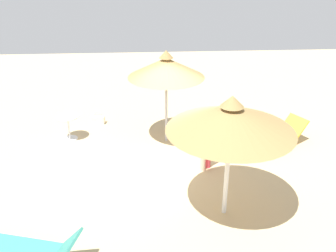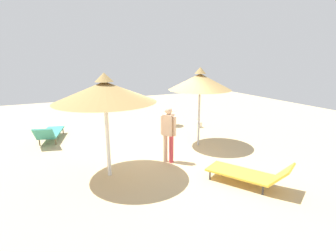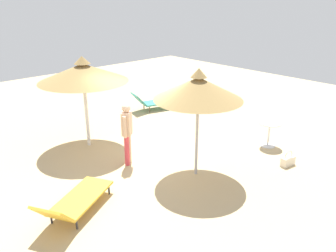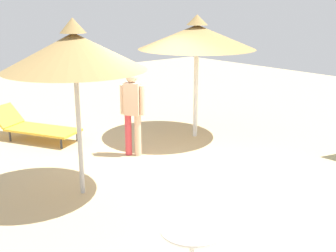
{
  "view_description": "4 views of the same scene",
  "coord_description": "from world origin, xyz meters",
  "px_view_note": "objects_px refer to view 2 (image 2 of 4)",
  "views": [
    {
      "loc": [
        8.5,
        -0.71,
        5.22
      ],
      "look_at": [
        -0.37,
        -0.15,
        1.04
      ],
      "focal_mm": 41.01,
      "sensor_mm": 36.0,
      "label": 1
    },
    {
      "loc": [
        3.36,
        7.46,
        3.08
      ],
      "look_at": [
        -0.48,
        -0.37,
        0.77
      ],
      "focal_mm": 28.5,
      "sensor_mm": 36.0,
      "label": 2
    },
    {
      "loc": [
        -6.83,
        5.74,
        4.3
      ],
      "look_at": [
        -0.35,
        -0.27,
        0.92
      ],
      "focal_mm": 37.18,
      "sensor_mm": 36.0,
      "label": 3
    },
    {
      "loc": [
        -4.42,
        -5.7,
        2.89
      ],
      "look_at": [
        0.19,
        -0.14,
        0.79
      ],
      "focal_mm": 44.85,
      "sensor_mm": 36.0,
      "label": 4
    }
  ],
  "objects_px": {
    "parasol_umbrella_near_left": "(105,92)",
    "handbag": "(198,124)",
    "parasol_umbrella_back": "(200,82)",
    "lounge_chair_edge": "(250,173)",
    "side_table_round": "(170,115)",
    "person_standing_center": "(168,131)",
    "lounge_chair_far_right": "(50,133)"
  },
  "relations": [
    {
      "from": "parasol_umbrella_back",
      "to": "person_standing_center",
      "type": "height_order",
      "value": "parasol_umbrella_back"
    },
    {
      "from": "parasol_umbrella_near_left",
      "to": "person_standing_center",
      "type": "height_order",
      "value": "parasol_umbrella_near_left"
    },
    {
      "from": "parasol_umbrella_back",
      "to": "lounge_chair_edge",
      "type": "distance_m",
      "value": 3.69
    },
    {
      "from": "lounge_chair_edge",
      "to": "lounge_chair_far_right",
      "type": "relative_size",
      "value": 0.95
    },
    {
      "from": "parasol_umbrella_near_left",
      "to": "side_table_round",
      "type": "xyz_separation_m",
      "value": [
        -3.73,
        -3.91,
        -1.71
      ]
    },
    {
      "from": "lounge_chair_edge",
      "to": "person_standing_center",
      "type": "bearing_deg",
      "value": -62.92
    },
    {
      "from": "lounge_chair_far_right",
      "to": "side_table_round",
      "type": "distance_m",
      "value": 4.98
    },
    {
      "from": "parasol_umbrella_back",
      "to": "person_standing_center",
      "type": "xyz_separation_m",
      "value": [
        1.63,
        0.91,
        -1.26
      ]
    },
    {
      "from": "parasol_umbrella_near_left",
      "to": "handbag",
      "type": "xyz_separation_m",
      "value": [
        -4.79,
        -3.17,
        -2.08
      ]
    },
    {
      "from": "lounge_chair_far_right",
      "to": "parasol_umbrella_near_left",
      "type": "bearing_deg",
      "value": 108.08
    },
    {
      "from": "lounge_chair_edge",
      "to": "lounge_chair_far_right",
      "type": "xyz_separation_m",
      "value": [
        4.17,
        -5.88,
        0.02
      ]
    },
    {
      "from": "parasol_umbrella_back",
      "to": "lounge_chair_far_right",
      "type": "bearing_deg",
      "value": -30.65
    },
    {
      "from": "parasol_umbrella_near_left",
      "to": "person_standing_center",
      "type": "xyz_separation_m",
      "value": [
        -1.8,
        -0.13,
        -1.25
      ]
    },
    {
      "from": "parasol_umbrella_near_left",
      "to": "lounge_chair_far_right",
      "type": "height_order",
      "value": "parasol_umbrella_near_left"
    },
    {
      "from": "side_table_round",
      "to": "parasol_umbrella_back",
      "type": "bearing_deg",
      "value": 84.11
    },
    {
      "from": "parasol_umbrella_near_left",
      "to": "lounge_chair_edge",
      "type": "xyz_separation_m",
      "value": [
        -2.93,
        2.07,
        -1.91
      ]
    },
    {
      "from": "parasol_umbrella_back",
      "to": "person_standing_center",
      "type": "distance_m",
      "value": 2.25
    },
    {
      "from": "parasol_umbrella_back",
      "to": "parasol_umbrella_near_left",
      "type": "xyz_separation_m",
      "value": [
        3.43,
        1.04,
        -0.02
      ]
    },
    {
      "from": "handbag",
      "to": "side_table_round",
      "type": "relative_size",
      "value": 0.58
    },
    {
      "from": "lounge_chair_far_right",
      "to": "side_table_round",
      "type": "bearing_deg",
      "value": -178.94
    },
    {
      "from": "parasol_umbrella_back",
      "to": "person_standing_center",
      "type": "bearing_deg",
      "value": 29.25
    },
    {
      "from": "person_standing_center",
      "to": "handbag",
      "type": "relative_size",
      "value": 3.88
    },
    {
      "from": "parasol_umbrella_near_left",
      "to": "person_standing_center",
      "type": "distance_m",
      "value": 2.2
    },
    {
      "from": "lounge_chair_edge",
      "to": "parasol_umbrella_near_left",
      "type": "bearing_deg",
      "value": -35.23
    },
    {
      "from": "lounge_chair_far_right",
      "to": "handbag",
      "type": "relative_size",
      "value": 5.03
    },
    {
      "from": "parasol_umbrella_back",
      "to": "lounge_chair_far_right",
      "type": "height_order",
      "value": "parasol_umbrella_back"
    },
    {
      "from": "lounge_chair_edge",
      "to": "side_table_round",
      "type": "distance_m",
      "value": 6.03
    },
    {
      "from": "parasol_umbrella_near_left",
      "to": "handbag",
      "type": "distance_m",
      "value": 6.11
    },
    {
      "from": "parasol_umbrella_near_left",
      "to": "parasol_umbrella_back",
      "type": "bearing_deg",
      "value": -163.08
    },
    {
      "from": "lounge_chair_edge",
      "to": "person_standing_center",
      "type": "distance_m",
      "value": 2.55
    },
    {
      "from": "parasol_umbrella_back",
      "to": "parasol_umbrella_near_left",
      "type": "distance_m",
      "value": 3.59
    },
    {
      "from": "parasol_umbrella_back",
      "to": "handbag",
      "type": "height_order",
      "value": "parasol_umbrella_back"
    }
  ]
}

